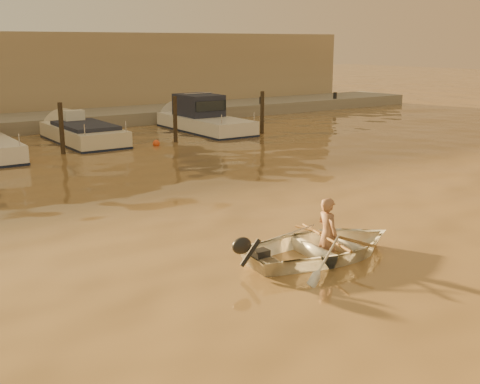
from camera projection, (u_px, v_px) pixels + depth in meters
ground_plane at (287, 250)px, 12.67m from camera, size 160.00×160.00×0.00m
dinghy at (323, 246)px, 12.19m from camera, size 3.61×2.73×0.71m
person at (328, 235)px, 12.18m from camera, size 0.42×0.59×1.53m
outboard_motor at (260, 256)px, 11.47m from camera, size 0.93×0.48×0.70m
oar_port at (333, 236)px, 12.26m from camera, size 0.31×2.09×0.13m
oar_starboard at (325, 237)px, 12.17m from camera, size 0.61×2.04×0.13m
moored_boat_3 at (84, 137)px, 26.23m from camera, size 2.17×6.23×0.95m
moored_boat_4 at (205, 118)px, 29.52m from camera, size 2.22×6.85×1.75m
piling_2 at (62, 131)px, 23.40m from camera, size 0.18×0.18×2.20m
piling_3 at (175, 122)px, 26.14m from camera, size 0.18×0.18×2.20m
piling_4 at (262, 115)px, 28.70m from camera, size 0.18×0.18×2.20m
fender_c at (13, 160)px, 21.87m from camera, size 0.30×0.30×0.30m
fender_d at (156, 143)px, 25.40m from camera, size 0.30×0.30×0.30m
fender_e at (228, 135)px, 27.59m from camera, size 0.30×0.30×0.30m
quay at (16, 127)px, 29.87m from camera, size 52.00×4.00×1.00m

